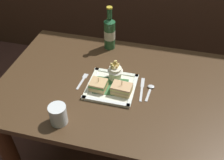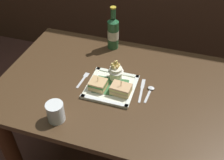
# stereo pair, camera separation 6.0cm
# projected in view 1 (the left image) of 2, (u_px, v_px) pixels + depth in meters

# --- Properties ---
(dining_table) EXTENTS (1.20, 0.83, 0.74)m
(dining_table) POSITION_uv_depth(u_px,v_px,m) (112.00, 106.00, 1.52)
(dining_table) COLOR #46301D
(dining_table) RESTS_ON ground_plane
(square_plate) EXTENTS (0.25, 0.25, 0.02)m
(square_plate) POSITION_uv_depth(u_px,v_px,m) (112.00, 87.00, 1.37)
(square_plate) COLOR white
(square_plate) RESTS_ON dining_table
(sandwich_half_left) EXTENTS (0.09, 0.08, 0.07)m
(sandwich_half_left) POSITION_uv_depth(u_px,v_px,m) (98.00, 85.00, 1.34)
(sandwich_half_left) COLOR tan
(sandwich_half_left) RESTS_ON square_plate
(sandwich_half_right) EXTENTS (0.10, 0.08, 0.08)m
(sandwich_half_right) POSITION_uv_depth(u_px,v_px,m) (122.00, 89.00, 1.32)
(sandwich_half_right) COLOR tan
(sandwich_half_right) RESTS_ON square_plate
(fries_cup) EXTENTS (0.08, 0.08, 0.11)m
(fries_cup) POSITION_uv_depth(u_px,v_px,m) (115.00, 71.00, 1.39)
(fries_cup) COLOR white
(fries_cup) RESTS_ON square_plate
(beer_bottle) EXTENTS (0.07, 0.07, 0.27)m
(beer_bottle) POSITION_uv_depth(u_px,v_px,m) (110.00, 33.00, 1.59)
(beer_bottle) COLOR #2C5C34
(beer_bottle) RESTS_ON dining_table
(water_glass) EXTENTS (0.08, 0.08, 0.10)m
(water_glass) POSITION_uv_depth(u_px,v_px,m) (58.00, 115.00, 1.18)
(water_glass) COLOR silver
(water_glass) RESTS_ON dining_table
(fork) EXTENTS (0.03, 0.13, 0.00)m
(fork) POSITION_uv_depth(u_px,v_px,m) (83.00, 80.00, 1.42)
(fork) COLOR silver
(fork) RESTS_ON dining_table
(knife) EXTENTS (0.03, 0.18, 0.00)m
(knife) POSITION_uv_depth(u_px,v_px,m) (142.00, 88.00, 1.37)
(knife) COLOR silver
(knife) RESTS_ON dining_table
(spoon) EXTENTS (0.03, 0.12, 0.01)m
(spoon) POSITION_uv_depth(u_px,v_px,m) (150.00, 89.00, 1.37)
(spoon) COLOR silver
(spoon) RESTS_ON dining_table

